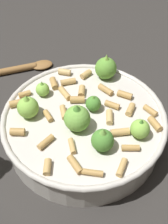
{
  "coord_description": "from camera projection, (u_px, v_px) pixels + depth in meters",
  "views": [
    {
      "loc": [
        -0.24,
        0.24,
        0.43
      ],
      "look_at": [
        0.0,
        0.0,
        0.07
      ],
      "focal_mm": 44.64,
      "sensor_mm": 36.0,
      "label": 1
    }
  ],
  "objects": [
    {
      "name": "ground_plane",
      "position": [
        84.0,
        137.0,
        0.55
      ],
      "size": [
        2.4,
        2.4,
        0.0
      ],
      "primitive_type": "plane",
      "color": "#2D2B28"
    },
    {
      "name": "cooking_pan",
      "position": [
        84.0,
        124.0,
        0.52
      ],
      "size": [
        0.3,
        0.3,
        0.12
      ],
      "color": "beige",
      "rests_on": "ground"
    },
    {
      "name": "wooden_spoon",
      "position": [
        11.0,
        70.0,
        0.68
      ],
      "size": [
        0.13,
        0.22,
        0.02
      ],
      "color": "olive",
      "rests_on": "ground"
    }
  ]
}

